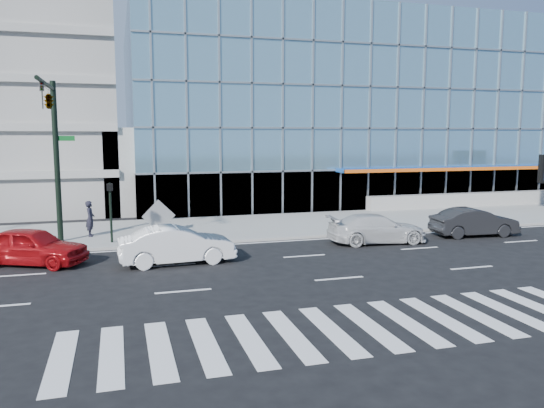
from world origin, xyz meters
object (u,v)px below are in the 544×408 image
(ped_signal_post, at_px, (110,203))
(white_suv, at_px, (377,229))
(white_sedan, at_px, (177,245))
(red_sedan, at_px, (31,246))
(pedestrian, at_px, (90,219))
(tilted_panel, at_px, (159,216))
(traffic_signal, at_px, (51,121))
(dark_sedan, at_px, (474,222))

(ped_signal_post, height_order, white_suv, ped_signal_post)
(ped_signal_post, height_order, white_sedan, ped_signal_post)
(red_sedan, xyz_separation_m, pedestrian, (2.15, 5.29, 0.29))
(white_sedan, height_order, pedestrian, pedestrian)
(red_sedan, bearing_deg, white_suv, -64.00)
(red_sedan, bearing_deg, tilted_panel, -21.11)
(traffic_signal, height_order, white_suv, traffic_signal)
(white_sedan, bearing_deg, ped_signal_post, 27.06)
(white_sedan, bearing_deg, pedestrian, 26.32)
(ped_signal_post, xyz_separation_m, red_sedan, (-3.24, -3.22, -1.34))
(traffic_signal, distance_m, white_sedan, 8.66)
(red_sedan, relative_size, tilted_panel, 3.64)
(traffic_signal, xyz_separation_m, white_suv, (15.59, -2.77, -5.42))
(dark_sedan, relative_size, red_sedan, 0.99)
(pedestrian, bearing_deg, ped_signal_post, -149.09)
(white_suv, distance_m, dark_sedan, 6.00)
(pedestrian, relative_size, tilted_panel, 1.46)
(dark_sedan, distance_m, red_sedan, 22.34)
(pedestrian, distance_m, tilted_panel, 3.59)
(white_sedan, bearing_deg, white_suv, -84.72)
(ped_signal_post, bearing_deg, white_sedan, -59.64)
(ped_signal_post, distance_m, white_sedan, 5.61)
(ped_signal_post, xyz_separation_m, white_sedan, (2.76, -4.70, -1.33))
(ped_signal_post, height_order, dark_sedan, ped_signal_post)
(white_suv, height_order, pedestrian, pedestrian)
(ped_signal_post, height_order, tilted_panel, ped_signal_post)
(red_sedan, bearing_deg, dark_sedan, -63.61)
(traffic_signal, height_order, ped_signal_post, traffic_signal)
(ped_signal_post, bearing_deg, pedestrian, 117.90)
(white_suv, bearing_deg, dark_sedan, -83.57)
(traffic_signal, relative_size, white_suv, 1.57)
(white_suv, xyz_separation_m, white_sedan, (-10.33, -1.56, 0.07))
(ped_signal_post, xyz_separation_m, tilted_panel, (2.49, 2.16, -1.07))
(traffic_signal, bearing_deg, white_suv, -10.07)
(tilted_panel, bearing_deg, pedestrian, 177.77)
(tilted_panel, bearing_deg, white_sedan, -91.63)
(red_sedan, distance_m, pedestrian, 5.71)
(tilted_panel, bearing_deg, white_suv, -30.40)
(white_suv, height_order, red_sedan, red_sedan)
(white_suv, relative_size, pedestrian, 2.69)
(white_suv, bearing_deg, red_sedan, 94.97)
(red_sedan, bearing_deg, white_sedan, -78.14)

